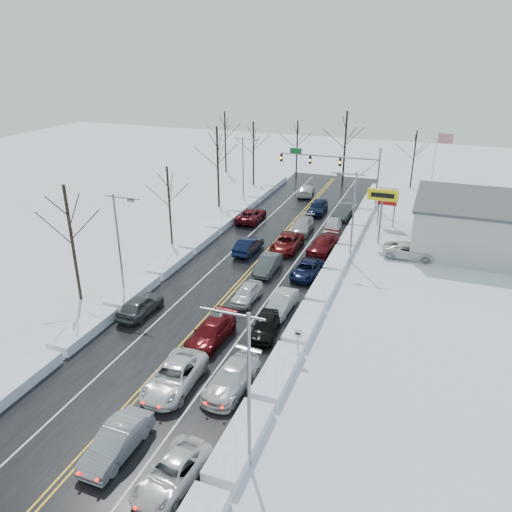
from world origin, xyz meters
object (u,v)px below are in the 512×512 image
at_px(traffic_signal_mast, 339,165).
at_px(oncoming_car_0, 248,252).
at_px(tires_plus_sign, 382,199).
at_px(flagpole, 435,165).

height_order(traffic_signal_mast, oncoming_car_0, traffic_signal_mast).
bearing_deg(tires_plus_sign, oncoming_car_0, -148.74).
xyz_separation_m(traffic_signal_mast, flagpole, (11.72, 2.01, 0.45)).
bearing_deg(flagpole, tires_plus_sign, -108.44).
relative_size(traffic_signal_mast, flagpole, 1.33).
bearing_deg(oncoming_car_0, traffic_signal_mast, -103.03).
height_order(flagpole, oncoming_car_0, flagpole).
distance_m(traffic_signal_mast, tires_plus_sign, 13.92).
bearing_deg(oncoming_car_0, flagpole, -126.27).
xyz_separation_m(traffic_signal_mast, tires_plus_sign, (7.05, -12.00, -0.49)).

